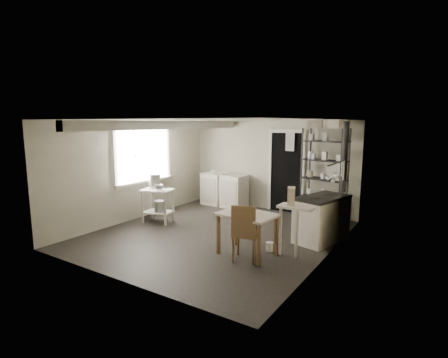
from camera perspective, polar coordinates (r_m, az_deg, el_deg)
The scene contains 31 objects.
floor at distance 7.21m, azimuth -1.31°, elevation -8.98°, with size 5.00×5.00×0.00m, color black.
ceiling at distance 6.85m, azimuth -1.38°, elevation 9.61°, with size 5.00×5.00×0.00m, color beige.
wall_back at distance 9.10m, azimuth 7.54°, elevation 2.18°, with size 4.50×0.02×2.30m, color #B9B39E.
wall_front at distance 5.10m, azimuth -17.33°, elevation -3.68°, with size 4.50×0.02×2.30m, color #B9B39E.
wall_left at distance 8.40m, azimuth -14.16°, elevation 1.39°, with size 0.02×5.00×2.30m, color #B9B39E.
wall_right at distance 5.99m, azimuth 16.78°, elevation -1.78°, with size 0.02×5.00×2.30m, color #B9B39E.
window at distance 8.47m, azimuth -13.13°, elevation 3.89°, with size 0.12×1.76×1.28m, color silver, non-canonical shape.
doorway at distance 8.91m, azimuth 10.05°, elevation 0.99°, with size 0.96×0.10×2.08m, color silver, non-canonical shape.
ceiling_beam at distance 7.59m, azimuth -8.98°, elevation 8.71°, with size 0.18×5.00×0.18m, color silver, non-canonical shape.
wallpaper_panel at distance 5.99m, azimuth 16.69°, elevation -1.78°, with size 0.01×5.00×2.30m, color beige, non-canonical shape.
utensil_rail at distance 6.52m, azimuth 17.91°, elevation 2.59°, with size 0.06×1.20×0.44m, color #AEAEB0, non-canonical shape.
prep_table at distance 8.08m, azimuth -10.73°, elevation -4.20°, with size 0.67×0.48×0.76m, color silver, non-canonical shape.
stockpot at distance 8.14m, azimuth -11.30°, elevation -0.24°, with size 0.27×0.27×0.30m, color #AEAEB0.
saucepan at distance 7.83m, azimuth -10.56°, elevation -1.26°, with size 0.17×0.17×0.09m, color #AEAEB0.
bucket at distance 8.03m, azimuth -10.51°, elevation -4.39°, with size 0.24×0.24×0.26m, color #AEAEB0.
base_cabinets at distance 9.50m, azimuth 0.04°, elevation -1.65°, with size 1.33×0.57×0.87m, color silver, non-canonical shape.
mixing_bowl at distance 9.39m, azimuth 0.20°, elevation 1.28°, with size 0.29×0.29×0.07m, color silver.
counter_cup at distance 9.54m, azimuth -1.88°, elevation 1.49°, with size 0.13×0.13×0.10m, color silver.
shelf_rack at distance 8.21m, azimuth 15.97°, elevation -0.27°, with size 1.01×0.39×2.13m, color black, non-canonical shape.
shelf_jar at distance 8.21m, azimuth 14.38°, elevation 2.69°, with size 0.08×0.08×0.17m, color silver.
storage_box_a at distance 8.22m, azimuth 14.60°, elevation 7.24°, with size 0.30×0.27×0.21m, color beige.
storage_box_b at distance 8.05m, azimuth 17.86°, elevation 6.91°, with size 0.29×0.27×0.19m, color beige.
stove at distance 6.96m, azimuth 15.65°, elevation -6.24°, with size 0.61×1.11×0.87m, color silver, non-canonical shape.
stovepipe at distance 7.09m, azimuth 19.10°, elevation 3.35°, with size 0.10×0.10×1.30m, color black, non-canonical shape.
side_ledge at distance 5.99m, azimuth 11.58°, elevation -8.70°, with size 0.59×0.31×0.90m, color silver, non-canonical shape.
oats_box at distance 5.86m, azimuth 10.89°, elevation -3.18°, with size 0.12×0.20×0.30m, color beige.
work_table at distance 6.05m, azimuth 3.78°, elevation -8.84°, with size 0.96×0.67×0.73m, color beige, non-canonical shape.
table_cup at distance 5.79m, azimuth 4.65°, elevation -5.31°, with size 0.09×0.09×0.09m, color silver.
chair at distance 5.79m, azimuth 3.61°, elevation -8.57°, with size 0.39×0.41×0.96m, color brown, non-canonical shape.
flour_sack at distance 8.30m, azimuth 13.72°, elevation -5.09°, with size 0.41×0.35×0.49m, color beige.
floor_crock at distance 6.33m, azimuth 7.45°, elevation -10.97°, with size 0.13×0.13×0.16m, color silver.
Camera 1 is at (3.85, -5.67, 2.25)m, focal length 28.00 mm.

